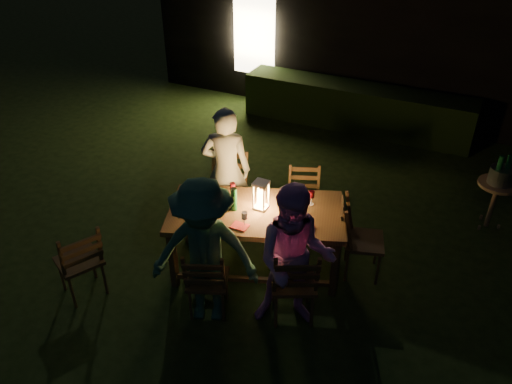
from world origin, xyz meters
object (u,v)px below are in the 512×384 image
at_px(chair_near_left, 208,291).
at_px(dining_table, 256,216).
at_px(person_opp_right, 295,259).
at_px(lantern, 261,197).
at_px(chair_far_left, 227,207).
at_px(side_table, 497,188).
at_px(bottle_bucket_a, 498,173).
at_px(bottle_table, 234,199).
at_px(chair_near_right, 293,294).
at_px(chair_end, 361,251).
at_px(chair_spare, 82,272).
at_px(person_opp_left, 204,254).
at_px(chair_far_right, 303,213).
at_px(person_house_side, 226,170).
at_px(bottle_bucket_b, 507,172).
at_px(ice_bucket, 501,176).

bearing_deg(chair_near_left, dining_table, 57.93).
xyz_separation_m(person_opp_right, lantern, (-0.69, 0.67, 0.15)).
bearing_deg(chair_far_left, person_opp_right, 125.81).
relative_size(side_table, bottle_bucket_a, 2.12).
bearing_deg(bottle_table, chair_near_right, -26.40).
xyz_separation_m(chair_near_right, bottle_bucket_a, (1.69, 2.63, 0.53)).
distance_m(chair_end, chair_spare, 3.18).
distance_m(chair_near_right, person_opp_right, 0.52).
bearing_deg(side_table, chair_far_left, -153.56).
bearing_deg(person_opp_left, chair_far_right, 57.83).
height_order(chair_spare, bottle_table, bottle_table).
relative_size(chair_far_left, person_opp_right, 0.65).
xyz_separation_m(chair_far_left, chair_far_right, (0.93, 0.36, -0.05)).
relative_size(dining_table, chair_far_left, 2.04).
height_order(chair_end, bottle_table, bottle_table).
bearing_deg(bottle_bucket_a, chair_end, -127.42).
bearing_deg(side_table, person_house_side, -154.34).
relative_size(chair_near_right, side_table, 1.51).
distance_m(person_house_side, bottle_bucket_b, 3.57).
xyz_separation_m(chair_far_right, lantern, (-0.20, -0.85, 0.70)).
bearing_deg(bottle_table, side_table, 39.55).
xyz_separation_m(bottle_table, side_table, (2.68, 2.21, -0.36)).
bearing_deg(side_table, bottle_bucket_b, 38.66).
bearing_deg(person_opp_left, chair_spare, 171.90).
distance_m(chair_end, person_opp_right, 1.24).
xyz_separation_m(chair_far_left, ice_bucket, (3.14, 1.56, 0.46)).
bearing_deg(chair_far_right, person_house_side, -3.93).
bearing_deg(chair_far_left, bottle_table, 110.75).
bearing_deg(dining_table, chair_spare, -161.93).
relative_size(chair_far_left, chair_far_right, 1.17).
xyz_separation_m(chair_near_right, lantern, (-0.67, 0.62, 0.67)).
height_order(person_opp_left, bottle_bucket_b, person_opp_left).
height_order(chair_far_left, chair_spare, chair_far_left).
bearing_deg(chair_far_right, chair_end, 130.50).
height_order(chair_near_left, bottle_bucket_a, bottle_bucket_a).
bearing_deg(dining_table, person_opp_left, -118.76).
distance_m(chair_spare, lantern, 2.16).
bearing_deg(dining_table, chair_near_right, -59.61).
bearing_deg(bottle_bucket_b, person_opp_left, -130.27).
relative_size(person_opp_right, side_table, 2.44).
xyz_separation_m(chair_near_left, bottle_bucket_a, (2.53, 2.96, 0.55)).
relative_size(chair_spare, person_opp_left, 0.60).
xyz_separation_m(chair_near_right, chair_far_left, (-1.40, 1.11, 0.02)).
height_order(chair_end, person_opp_right, person_opp_right).
distance_m(person_opp_left, bottle_bucket_b, 4.04).
height_order(chair_spare, person_house_side, person_house_side).
distance_m(person_opp_right, lantern, 0.97).
height_order(dining_table, chair_far_right, chair_far_right).
height_order(ice_bucket, bottle_bucket_b, bottle_bucket_b).
distance_m(chair_far_left, person_opp_left, 1.67).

